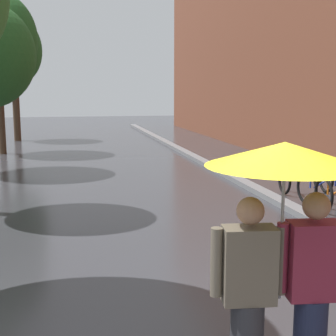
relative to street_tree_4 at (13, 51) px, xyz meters
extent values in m
cube|color=slate|center=(6.58, -10.07, -4.08)|extent=(0.30, 36.00, 0.12)
cylinder|color=#473323|center=(-0.11, -4.74, -2.68)|extent=(0.24, 0.24, 2.92)
cylinder|color=#473323|center=(0.00, 0.00, -2.65)|extent=(0.32, 0.32, 2.97)
ellipsoid|color=#235623|center=(0.00, 0.00, 0.04)|extent=(2.58, 2.58, 3.20)
torus|color=black|center=(7.12, -15.15, -3.79)|extent=(0.08, 0.70, 0.70)
cylinder|color=orange|center=(7.20, -15.15, -3.50)|extent=(0.04, 0.04, 0.58)
cylinder|color=#9E9EA3|center=(7.20, -15.15, -3.21)|extent=(0.04, 0.46, 0.03)
torus|color=black|center=(7.11, -14.49, -3.79)|extent=(0.14, 0.70, 0.70)
cylinder|color=#233DA8|center=(7.72, -14.42, -3.59)|extent=(0.88, 0.14, 0.43)
cylinder|color=#233DA8|center=(7.82, -14.41, -3.51)|extent=(0.04, 0.04, 0.55)
cylinder|color=#233DA8|center=(7.19, -14.48, -3.50)|extent=(0.04, 0.04, 0.58)
cylinder|color=#9E9EA3|center=(7.19, -14.48, -3.21)|extent=(0.08, 0.46, 0.03)
torus|color=black|center=(7.10, -13.46, -3.79)|extent=(0.10, 0.70, 0.70)
torus|color=black|center=(8.12, -13.53, -3.79)|extent=(0.10, 0.70, 0.70)
cylinder|color=black|center=(7.71, -13.50, -3.59)|extent=(0.88, 0.09, 0.43)
cylinder|color=black|center=(7.81, -13.51, -3.51)|extent=(0.04, 0.04, 0.55)
cube|color=black|center=(7.81, -13.51, -3.21)|extent=(0.23, 0.11, 0.06)
cylinder|color=black|center=(7.18, -13.47, -3.50)|extent=(0.04, 0.04, 0.58)
cylinder|color=#9E9EA3|center=(7.18, -13.47, -3.21)|extent=(0.06, 0.46, 0.03)
cube|color=#665B4C|center=(3.52, -20.23, -3.05)|extent=(0.42, 0.27, 0.59)
sphere|color=#9E7051|center=(3.52, -20.23, -2.63)|extent=(0.21, 0.21, 0.21)
cylinder|color=#665B4C|center=(3.27, -20.20, -3.02)|extent=(0.09, 0.09, 0.53)
cylinder|color=#665B4C|center=(3.77, -20.27, -3.02)|extent=(0.09, 0.09, 0.53)
cube|color=maroon|center=(4.02, -20.30, -3.03)|extent=(0.42, 0.27, 0.60)
sphere|color=#9E7051|center=(4.02, -20.30, -2.60)|extent=(0.21, 0.21, 0.21)
cylinder|color=maroon|center=(3.77, -20.27, -3.00)|extent=(0.09, 0.09, 0.54)
cylinder|color=#9E9EA3|center=(3.77, -20.25, -2.81)|extent=(0.02, 0.02, 1.06)
cone|color=yellow|center=(3.77, -20.25, -2.21)|extent=(1.19, 1.19, 0.18)
camera|label=1|loc=(2.19, -23.48, -1.74)|focal=51.18mm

